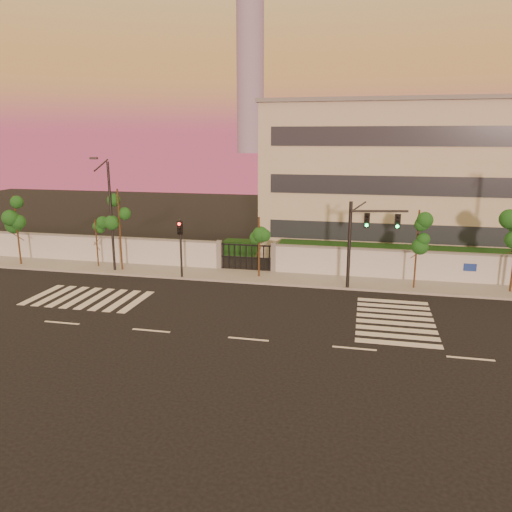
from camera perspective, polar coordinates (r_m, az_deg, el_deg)
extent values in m
plane|color=black|center=(24.23, -0.89, -9.49)|extent=(120.00, 120.00, 0.00)
cube|color=gray|center=(33.94, 3.21, -2.60)|extent=(60.00, 3.00, 0.15)
cube|color=#B4B7BC|center=(41.49, -21.00, 0.80)|extent=(25.00, 0.30, 2.00)
cube|color=slate|center=(41.29, -21.12, 2.24)|extent=(25.00, 0.36, 0.12)
cube|color=#B4B7BC|center=(35.98, 27.09, -1.63)|extent=(31.00, 0.30, 2.00)
cube|color=slate|center=(36.19, -4.22, 0.08)|extent=(0.35, 0.35, 2.20)
cube|color=slate|center=(35.27, 2.02, -0.24)|extent=(0.35, 0.35, 2.20)
cube|color=black|center=(37.40, 17.99, -0.43)|extent=(20.00, 2.00, 1.80)
cube|color=black|center=(42.85, -17.47, 1.05)|extent=(12.00, 1.80, 1.40)
cube|color=black|center=(40.54, 0.52, 0.85)|extent=(6.00, 1.50, 1.20)
cube|color=#B9B59C|center=(44.01, 17.60, 8.34)|extent=(24.00, 12.00, 12.00)
cube|color=#262D38|center=(38.51, 17.96, 2.40)|extent=(22.00, 0.08, 1.40)
cube|color=#262D38|center=(38.04, 18.35, 7.58)|extent=(22.00, 0.08, 1.40)
cube|color=#262D38|center=(37.88, 18.74, 12.85)|extent=(22.00, 0.08, 1.40)
cube|color=slate|center=(43.95, 18.18, 16.27)|extent=(24.40, 12.40, 0.30)
cylinder|color=gray|center=(313.09, -0.67, 21.81)|extent=(16.00, 16.00, 110.00)
cube|color=silver|center=(33.43, -23.27, -4.07)|extent=(0.50, 4.00, 0.02)
cube|color=silver|center=(32.92, -22.00, -4.21)|extent=(0.50, 4.00, 0.02)
cube|color=silver|center=(32.43, -20.68, -4.36)|extent=(0.50, 4.00, 0.02)
cube|color=silver|center=(31.96, -19.32, -4.50)|extent=(0.50, 4.00, 0.02)
cube|color=silver|center=(31.50, -17.92, -4.65)|extent=(0.50, 4.00, 0.02)
cube|color=silver|center=(31.07, -16.48, -4.80)|extent=(0.50, 4.00, 0.02)
cube|color=silver|center=(30.65, -15.00, -4.95)|extent=(0.50, 4.00, 0.02)
cube|color=silver|center=(30.26, -13.48, -5.10)|extent=(0.50, 4.00, 0.02)
cube|color=silver|center=(24.66, 15.95, -9.59)|extent=(4.00, 0.50, 0.02)
cube|color=silver|center=(25.49, 15.84, -8.81)|extent=(4.00, 0.50, 0.02)
cube|color=silver|center=(26.32, 15.74, -8.08)|extent=(4.00, 0.50, 0.02)
cube|color=silver|center=(27.16, 15.64, -7.39)|extent=(4.00, 0.50, 0.02)
cube|color=silver|center=(28.01, 15.56, -6.75)|extent=(4.00, 0.50, 0.02)
cube|color=silver|center=(28.85, 15.47, -6.14)|extent=(4.00, 0.50, 0.02)
cube|color=silver|center=(29.70, 15.39, -5.57)|extent=(4.00, 0.50, 0.02)
cube|color=silver|center=(30.56, 15.32, -5.03)|extent=(4.00, 0.50, 0.02)
cube|color=silver|center=(28.12, -21.30, -7.12)|extent=(2.00, 0.15, 0.01)
cube|color=silver|center=(25.76, -11.89, -8.34)|extent=(2.00, 0.15, 0.01)
cube|color=silver|center=(24.23, -0.89, -9.47)|extent=(2.00, 0.15, 0.01)
cube|color=silver|center=(23.67, 11.17, -10.31)|extent=(2.00, 0.15, 0.01)
cube|color=silver|center=(24.16, 23.32, -10.71)|extent=(2.00, 0.15, 0.01)
cylinder|color=#382314|center=(40.99, -25.60, 2.57)|extent=(0.13, 0.13, 5.28)
sphere|color=#134316|center=(40.75, -25.83, 4.76)|extent=(1.20, 1.20, 1.20)
sphere|color=#134316|center=(40.80, -25.11, 3.71)|extent=(0.91, 0.91, 0.91)
sphere|color=#134316|center=(40.90, -26.25, 3.99)|extent=(0.87, 0.87, 0.87)
cylinder|color=#382314|center=(38.31, -17.73, 1.32)|extent=(0.11, 0.11, 3.63)
sphere|color=#134316|center=(38.11, -17.85, 2.92)|extent=(0.97, 0.97, 0.97)
sphere|color=#134316|center=(38.21, -17.25, 2.15)|extent=(0.74, 0.74, 0.74)
sphere|color=#134316|center=(38.20, -18.25, 2.36)|extent=(0.71, 0.71, 0.71)
cylinder|color=#382314|center=(36.63, -15.29, 2.79)|extent=(0.12, 0.12, 5.94)
sphere|color=#134316|center=(36.36, -15.46, 5.56)|extent=(1.15, 1.15, 1.15)
sphere|color=#134316|center=(36.50, -14.72, 4.21)|extent=(0.87, 0.87, 0.87)
sphere|color=#134316|center=(36.45, -15.96, 4.60)|extent=(0.83, 0.83, 0.83)
cylinder|color=#382314|center=(33.74, 0.33, 0.91)|extent=(0.13, 0.13, 4.24)
sphere|color=#134316|center=(33.49, 0.33, 3.04)|extent=(1.23, 1.23, 1.23)
sphere|color=#134316|center=(33.74, 1.06, 2.02)|extent=(0.94, 0.94, 0.94)
sphere|color=#134316|center=(33.48, -0.29, 2.30)|extent=(0.89, 0.89, 0.89)
cylinder|color=#382314|center=(32.60, 17.86, 0.59)|extent=(0.11, 0.11, 5.11)
sphere|color=#134316|center=(32.31, 18.05, 3.24)|extent=(1.03, 1.03, 1.03)
sphere|color=#134316|center=(32.67, 18.50, 1.94)|extent=(0.79, 0.79, 0.79)
sphere|color=#134316|center=(32.24, 17.51, 2.33)|extent=(0.75, 0.75, 0.75)
sphere|color=#134316|center=(33.69, 27.16, 1.84)|extent=(0.88, 0.88, 0.88)
cylinder|color=black|center=(31.60, 10.60, 1.09)|extent=(0.22, 0.22, 5.61)
cylinder|color=black|center=(31.20, 13.94, 5.00)|extent=(3.41, 0.76, 0.14)
cube|color=black|center=(31.23, 12.55, 3.99)|extent=(0.32, 0.16, 0.82)
sphere|color=#0CF259|center=(31.16, 12.53, 3.50)|extent=(0.18, 0.18, 0.18)
cube|color=black|center=(31.29, 15.87, 3.81)|extent=(0.32, 0.16, 0.82)
sphere|color=#0CF259|center=(31.22, 15.86, 3.32)|extent=(0.18, 0.18, 0.18)
cylinder|color=black|center=(33.98, -8.57, 0.72)|extent=(0.15, 0.15, 4.09)
cube|color=black|center=(33.64, -8.69, 3.20)|extent=(0.32, 0.16, 0.82)
sphere|color=red|center=(33.49, -8.78, 3.59)|extent=(0.18, 0.18, 0.18)
cylinder|color=black|center=(36.46, -16.20, 4.18)|extent=(0.18, 0.18, 7.81)
cylinder|color=black|center=(35.31, -17.28, 9.89)|extent=(0.10, 1.87, 0.76)
cube|color=#3F3F44|center=(34.53, -18.06, 10.58)|extent=(0.49, 0.24, 0.15)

